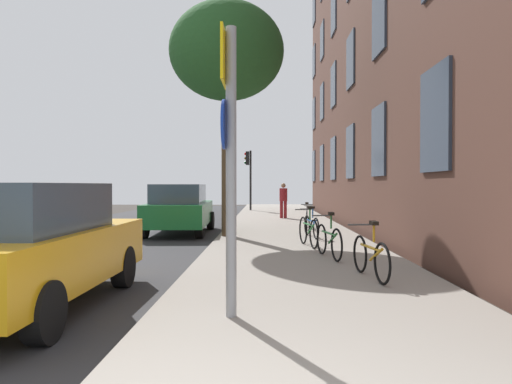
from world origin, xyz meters
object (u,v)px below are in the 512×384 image
object	(u,v)px
pedestrian_0	(283,198)
car_1	(180,208)
traffic_light	(249,169)
bicycle_2	(308,231)
bicycle_3	(311,225)
bicycle_0	(371,256)
sign_post	(229,147)
bicycle_1	(329,240)
car_0	(27,245)
bicycle_4	(307,218)
tree_near	(227,53)

from	to	relation	value
pedestrian_0	car_1	size ratio (longest dim) A/B	0.35
traffic_light	bicycle_2	world-z (taller)	traffic_light
bicycle_3	bicycle_0	bearing A→B (deg)	-86.47
sign_post	pedestrian_0	world-z (taller)	sign_post
bicycle_1	bicycle_2	bearing A→B (deg)	98.13
sign_post	bicycle_3	size ratio (longest dim) A/B	1.98
bicycle_0	car_0	bearing A→B (deg)	-161.45
pedestrian_0	sign_post	bearing A→B (deg)	-94.44
bicycle_1	bicycle_3	bearing A→B (deg)	89.76
bicycle_2	bicycle_4	xyz separation A→B (m)	(0.38, 4.72, -0.03)
bicycle_1	pedestrian_0	bearing A→B (deg)	92.37
bicycle_1	pedestrian_0	world-z (taller)	pedestrian_0
traffic_light	car_0	size ratio (longest dim) A/B	0.85
traffic_light	car_1	distance (m)	12.63
sign_post	bicycle_1	bearing A→B (deg)	68.29
bicycle_1	car_1	distance (m)	7.07
bicycle_0	car_0	xyz separation A→B (m)	(-4.70, -1.58, 0.36)
bicycle_0	bicycle_1	bearing A→B (deg)	100.22
bicycle_1	bicycle_4	distance (m)	6.50
traffic_light	bicycle_0	world-z (taller)	traffic_light
pedestrian_0	car_1	world-z (taller)	pedestrian_0
bicycle_2	bicycle_3	xyz separation A→B (m)	(0.27, 1.98, -0.04)
bicycle_4	car_1	xyz separation A→B (m)	(-4.23, -0.75, 0.37)
traffic_light	car_1	bearing A→B (deg)	-98.43
bicycle_4	bicycle_1	bearing A→B (deg)	-91.14
bicycle_2	bicycle_4	world-z (taller)	bicycle_2
bicycle_0	bicycle_1	size ratio (longest dim) A/B	0.99
sign_post	car_0	size ratio (longest dim) A/B	0.79
bicycle_3	car_0	xyz separation A→B (m)	(-4.34, -7.43, 0.38)
bicycle_1	car_1	size ratio (longest dim) A/B	0.36
bicycle_3	car_0	distance (m)	8.61
traffic_light	bicycle_3	distance (m)	14.70
traffic_light	bicycle_2	xyz separation A→B (m)	(2.01, -16.35, -2.04)
bicycle_2	sign_post	bearing A→B (deg)	-103.46
sign_post	bicycle_0	size ratio (longest dim) A/B	2.02
traffic_light	bicycle_2	size ratio (longest dim) A/B	2.15
tree_near	pedestrian_0	world-z (taller)	tree_near
pedestrian_0	car_0	bearing A→B (deg)	-104.20
bicycle_0	car_1	bearing A→B (deg)	119.73
bicycle_1	pedestrian_0	distance (m)	11.56
bicycle_2	bicycle_1	bearing A→B (deg)	-81.87
traffic_light	pedestrian_0	size ratio (longest dim) A/B	2.24
tree_near	bicycle_0	world-z (taller)	tree_near
tree_near	bicycle_2	distance (m)	5.88
bicycle_3	bicycle_4	xyz separation A→B (m)	(0.11, 2.74, 0.01)
car_0	bicycle_3	bearing A→B (deg)	59.69
sign_post	bicycle_1	world-z (taller)	sign_post
bicycle_3	car_1	world-z (taller)	car_1
tree_near	car_0	world-z (taller)	tree_near
bicycle_1	car_0	bearing A→B (deg)	-139.70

